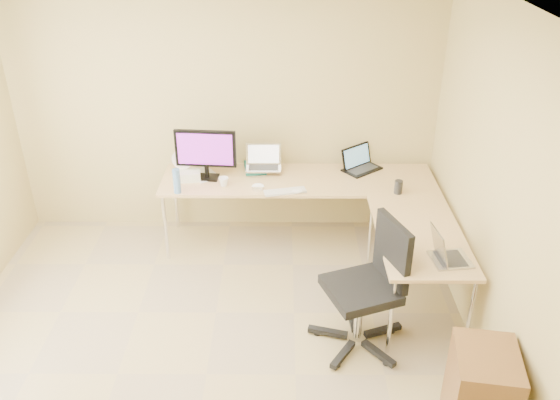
{
  "coord_description": "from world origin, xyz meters",
  "views": [
    {
      "loc": [
        0.57,
        -3.24,
        3.26
      ],
      "look_at": [
        0.55,
        1.1,
        0.9
      ],
      "focal_mm": 37.51,
      "sensor_mm": 36.0,
      "label": 1
    }
  ],
  "objects_px": {
    "monitor": "(206,155)",
    "cabinet": "(481,395)",
    "laptop_center": "(263,158)",
    "desk_fan": "(183,163)",
    "laptop_black": "(363,159)",
    "mug": "(224,182)",
    "keyboard": "(285,191)",
    "laptop_return": "(452,248)",
    "office_chair": "(360,292)",
    "desk_main": "(298,211)",
    "desk_return": "(415,270)",
    "water_bottle": "(177,181)"
  },
  "relations": [
    {
      "from": "mug",
      "to": "desk_fan",
      "type": "height_order",
      "value": "desk_fan"
    },
    {
      "from": "monitor",
      "to": "laptop_return",
      "type": "bearing_deg",
      "value": -30.14
    },
    {
      "from": "water_bottle",
      "to": "laptop_return",
      "type": "distance_m",
      "value": 2.5
    },
    {
      "from": "mug",
      "to": "laptop_return",
      "type": "relative_size",
      "value": 0.27
    },
    {
      "from": "laptop_black",
      "to": "water_bottle",
      "type": "xyz_separation_m",
      "value": [
        -1.77,
        -0.5,
        0.0
      ]
    },
    {
      "from": "keyboard",
      "to": "laptop_return",
      "type": "distance_m",
      "value": 1.68
    },
    {
      "from": "laptop_black",
      "to": "cabinet",
      "type": "bearing_deg",
      "value": -117.89
    },
    {
      "from": "laptop_center",
      "to": "office_chair",
      "type": "bearing_deg",
      "value": -64.35
    },
    {
      "from": "keyboard",
      "to": "water_bottle",
      "type": "bearing_deg",
      "value": 167.5
    },
    {
      "from": "monitor",
      "to": "keyboard",
      "type": "height_order",
      "value": "monitor"
    },
    {
      "from": "desk_fan",
      "to": "laptop_return",
      "type": "bearing_deg",
      "value": -22.25
    },
    {
      "from": "laptop_center",
      "to": "keyboard",
      "type": "xyz_separation_m",
      "value": [
        0.21,
        -0.42,
        -0.15
      ]
    },
    {
      "from": "laptop_center",
      "to": "desk_fan",
      "type": "relative_size",
      "value": 1.38
    },
    {
      "from": "office_chair",
      "to": "cabinet",
      "type": "height_order",
      "value": "office_chair"
    },
    {
      "from": "desk_fan",
      "to": "cabinet",
      "type": "distance_m",
      "value": 3.37
    },
    {
      "from": "laptop_center",
      "to": "desk_fan",
      "type": "distance_m",
      "value": 0.79
    },
    {
      "from": "desk_return",
      "to": "laptop_return",
      "type": "height_order",
      "value": "laptop_return"
    },
    {
      "from": "laptop_black",
      "to": "cabinet",
      "type": "distance_m",
      "value": 2.67
    },
    {
      "from": "keyboard",
      "to": "water_bottle",
      "type": "xyz_separation_m",
      "value": [
        -1.0,
        -0.01,
        0.11
      ]
    },
    {
      "from": "desk_fan",
      "to": "laptop_return",
      "type": "distance_m",
      "value": 2.69
    },
    {
      "from": "cabinet",
      "to": "desk_main",
      "type": "bearing_deg",
      "value": 124.24
    },
    {
      "from": "laptop_return",
      "to": "office_chair",
      "type": "height_order",
      "value": "office_chair"
    },
    {
      "from": "laptop_black",
      "to": "office_chair",
      "type": "xyz_separation_m",
      "value": [
        -0.19,
        -1.68,
        -0.35
      ]
    },
    {
      "from": "laptop_center",
      "to": "laptop_return",
      "type": "bearing_deg",
      "value": -46.51
    },
    {
      "from": "desk_return",
      "to": "keyboard",
      "type": "xyz_separation_m",
      "value": [
        -1.11,
        0.71,
        0.37
      ]
    },
    {
      "from": "desk_fan",
      "to": "monitor",
      "type": "bearing_deg",
      "value": -6.14
    },
    {
      "from": "laptop_center",
      "to": "laptop_black",
      "type": "height_order",
      "value": "laptop_center"
    },
    {
      "from": "desk_return",
      "to": "laptop_return",
      "type": "xyz_separation_m",
      "value": [
        0.15,
        -0.39,
        0.48
      ]
    },
    {
      "from": "laptop_center",
      "to": "laptop_return",
      "type": "height_order",
      "value": "laptop_center"
    },
    {
      "from": "monitor",
      "to": "desk_fan",
      "type": "distance_m",
      "value": 0.28
    },
    {
      "from": "keyboard",
      "to": "mug",
      "type": "bearing_deg",
      "value": 154.17
    },
    {
      "from": "monitor",
      "to": "laptop_center",
      "type": "bearing_deg",
      "value": 17.89
    },
    {
      "from": "desk_main",
      "to": "desk_return",
      "type": "distance_m",
      "value": 1.4
    },
    {
      "from": "monitor",
      "to": "desk_fan",
      "type": "relative_size",
      "value": 2.32
    },
    {
      "from": "laptop_black",
      "to": "office_chair",
      "type": "distance_m",
      "value": 1.73
    },
    {
      "from": "monitor",
      "to": "water_bottle",
      "type": "xyz_separation_m",
      "value": [
        -0.24,
        -0.31,
        -0.13
      ]
    },
    {
      "from": "laptop_center",
      "to": "mug",
      "type": "xyz_separation_m",
      "value": [
        -0.37,
        -0.29,
        -0.12
      ]
    },
    {
      "from": "monitor",
      "to": "cabinet",
      "type": "relative_size",
      "value": 0.87
    },
    {
      "from": "desk_fan",
      "to": "cabinet",
      "type": "xyz_separation_m",
      "value": [
        2.25,
        -2.46,
        -0.5
      ]
    },
    {
      "from": "laptop_black",
      "to": "mug",
      "type": "relative_size",
      "value": 4.05
    },
    {
      "from": "desk_fan",
      "to": "laptop_return",
      "type": "xyz_separation_m",
      "value": [
        2.25,
        -1.48,
        -0.01
      ]
    },
    {
      "from": "desk_return",
      "to": "desk_main",
      "type": "bearing_deg",
      "value": 134.27
    },
    {
      "from": "keyboard",
      "to": "laptop_center",
      "type": "bearing_deg",
      "value": 103.57
    },
    {
      "from": "laptop_black",
      "to": "keyboard",
      "type": "bearing_deg",
      "value": 173.68
    },
    {
      "from": "keyboard",
      "to": "desk_return",
      "type": "bearing_deg",
      "value": -46.04
    },
    {
      "from": "laptop_black",
      "to": "cabinet",
      "type": "relative_size",
      "value": 0.55
    },
    {
      "from": "desk_main",
      "to": "laptop_center",
      "type": "xyz_separation_m",
      "value": [
        -0.34,
        0.13,
        0.52
      ]
    },
    {
      "from": "desk_return",
      "to": "office_chair",
      "type": "relative_size",
      "value": 1.2
    },
    {
      "from": "desk_fan",
      "to": "office_chair",
      "type": "relative_size",
      "value": 0.23
    },
    {
      "from": "laptop_black",
      "to": "mug",
      "type": "xyz_separation_m",
      "value": [
        -1.35,
        -0.36,
        -0.07
      ]
    }
  ]
}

